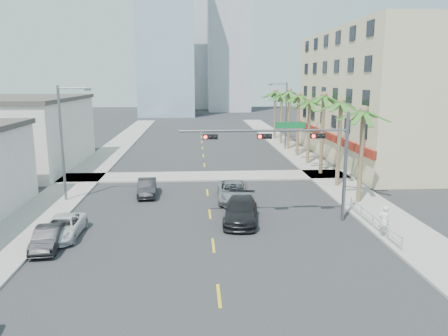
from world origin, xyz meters
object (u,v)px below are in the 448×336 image
Objects in this scene: car_parked_mid at (48,238)px; car_lane_left at (147,187)px; car_parked_far at (63,227)px; pedestrian at (384,221)px; traffic_signal_mast at (299,148)px; car_lane_center at (234,191)px; car_lane_right at (241,210)px.

car_lane_left reaches higher than car_parked_mid.
car_parked_far is 2.39× the size of pedestrian.
pedestrian is at bearing -38.05° from traffic_signal_mast.
car_lane_center reaches higher than car_parked_far.
car_lane_right is at bearing 176.84° from traffic_signal_mast.
car_lane_left is 0.77× the size of car_lane_right.
car_lane_center is 5.19m from car_lane_right.
car_lane_right is (7.03, -7.20, 0.10)m from car_lane_left.
car_parked_mid is 0.84× the size of car_parked_far.
car_lane_right is at bearing 11.19° from car_parked_far.
pedestrian is at bearing -16.67° from car_lane_right.
car_lane_right is at bearing 14.04° from car_parked_mid.
car_lane_left is (4.10, 9.40, 0.05)m from car_parked_far.
car_lane_center reaches higher than car_lane_left.
car_parked_mid is 12.12m from car_lane_right.
car_lane_center is 0.99× the size of car_lane_right.
traffic_signal_mast is at bearing -53.31° from car_lane_center.
car_lane_left is 18.81m from pedestrian.
car_lane_left is 10.06m from car_lane_right.
car_parked_mid is at bearing -165.85° from traffic_signal_mast.
car_lane_center reaches higher than car_parked_mid.
car_lane_center is at bearing 33.58° from car_parked_mid.
car_parked_far is 1.09× the size of car_lane_left.
car_parked_mid is at bearing -152.89° from car_lane_right.
car_lane_left is at bearing -34.19° from pedestrian.
pedestrian is at bearing -4.56° from car_parked_mid.
car_parked_far is 0.85× the size of car_lane_center.
car_parked_mid is 1.85m from car_parked_far.
car_parked_far is (-14.89, -2.00, -4.42)m from traffic_signal_mast.
car_lane_right is (-3.76, 0.21, -4.27)m from traffic_signal_mast.
car_parked_far is at bearing -172.35° from traffic_signal_mast.
pedestrian is (4.52, -3.53, -3.95)m from traffic_signal_mast.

